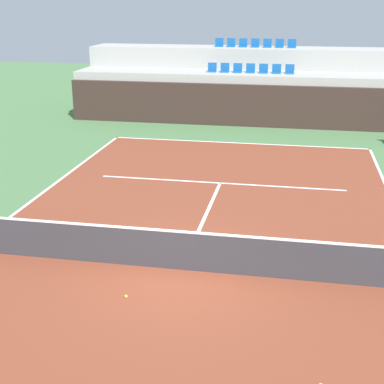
{
  "coord_description": "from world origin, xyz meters",
  "views": [
    {
      "loc": [
        2.37,
        -11.14,
        5.89
      ],
      "look_at": [
        -0.13,
        2.0,
        1.2
      ],
      "focal_mm": 51.81,
      "sensor_mm": 36.0,
      "label": 1
    }
  ],
  "objects": [
    {
      "name": "back_wall",
      "position": [
        0.0,
        15.38,
        1.0
      ],
      "size": [
        17.61,
        0.3,
        2.0
      ],
      "primitive_type": "cube",
      "color": "#33231E",
      "rests_on": "ground_plane"
    },
    {
      "name": "court_surface",
      "position": [
        0.0,
        0.0,
        0.01
      ],
      "size": [
        11.0,
        24.0,
        0.01
      ],
      "primitive_type": "cube",
      "color": "brown",
      "rests_on": "ground_plane"
    },
    {
      "name": "ground_plane",
      "position": [
        0.0,
        0.0,
        0.0
      ],
      "size": [
        80.0,
        80.0,
        0.0
      ],
      "primitive_type": "plane",
      "color": "#477042"
    },
    {
      "name": "stands_tier_upper",
      "position": [
        0.0,
        19.13,
        1.72
      ],
      "size": [
        17.61,
        2.4,
        3.43
      ],
      "primitive_type": "cube",
      "color": "#9E9E99",
      "rests_on": "ground_plane"
    },
    {
      "name": "tennis_net",
      "position": [
        0.0,
        0.0,
        0.51
      ],
      "size": [
        11.08,
        0.08,
        1.07
      ],
      "color": "black",
      "rests_on": "court_surface"
    },
    {
      "name": "service_line_far",
      "position": [
        0.0,
        6.4,
        0.01
      ],
      "size": [
        8.26,
        0.1,
        0.0
      ],
      "primitive_type": "cube",
      "color": "white",
      "rests_on": "court_surface"
    },
    {
      "name": "centre_service_line",
      "position": [
        0.0,
        3.2,
        0.01
      ],
      "size": [
        0.1,
        6.4,
        0.0
      ],
      "primitive_type": "cube",
      "color": "white",
      "rests_on": "court_surface"
    },
    {
      "name": "tennis_ball_0",
      "position": [
        -0.87,
        -1.45,
        0.04
      ],
      "size": [
        0.07,
        0.07,
        0.07
      ],
      "primitive_type": "sphere",
      "color": "#CCE033",
      "rests_on": "court_surface"
    },
    {
      "name": "seating_row_upper",
      "position": [
        0.0,
        19.23,
        3.56
      ],
      "size": [
        4.3,
        0.44,
        0.44
      ],
      "color": "#145193",
      "rests_on": "stands_tier_upper"
    },
    {
      "name": "seating_row_lower",
      "position": [
        0.0,
        16.83,
        2.52
      ],
      "size": [
        4.3,
        0.44,
        0.44
      ],
      "color": "#145193",
      "rests_on": "stands_tier_lower"
    },
    {
      "name": "stands_tier_lower",
      "position": [
        0.0,
        16.73,
        1.2
      ],
      "size": [
        17.61,
        2.4,
        2.39
      ],
      "primitive_type": "cube",
      "color": "#9E9E99",
      "rests_on": "ground_plane"
    },
    {
      "name": "baseline_far",
      "position": [
        0.0,
        11.95,
        0.01
      ],
      "size": [
        11.0,
        0.1,
        0.0
      ],
      "primitive_type": "cube",
      "color": "white",
      "rests_on": "court_surface"
    }
  ]
}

